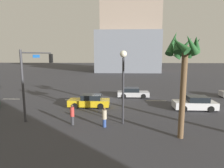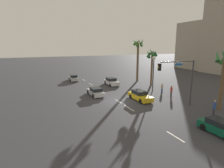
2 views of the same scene
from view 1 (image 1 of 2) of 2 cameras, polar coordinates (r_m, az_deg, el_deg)
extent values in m
plane|color=#333338|center=(24.84, -3.33, -4.81)|extent=(220.00, 220.00, 0.00)
cube|color=silver|center=(26.70, 25.21, -4.67)|extent=(2.45, 0.14, 0.01)
cube|color=silver|center=(25.09, 13.05, -4.87)|extent=(2.49, 0.14, 0.01)
cube|color=silver|center=(24.87, -4.01, -4.78)|extent=(2.03, 0.14, 0.01)
cube|color=silver|center=(25.44, -11.09, -4.62)|extent=(2.58, 0.14, 0.01)
cube|color=silver|center=(28.67, -27.78, -3.97)|extent=(2.26, 0.14, 0.01)
cube|color=#B7B7BC|center=(26.53, 6.31, -2.93)|extent=(4.29, 1.78, 0.62)
cube|color=black|center=(26.40, 5.78, -1.71)|extent=(2.07, 1.54, 0.53)
cylinder|color=black|center=(27.47, 8.93, -2.90)|extent=(0.64, 0.23, 0.64)
cylinder|color=black|center=(25.91, 9.36, -3.62)|extent=(0.64, 0.23, 0.64)
cylinder|color=black|center=(27.28, 3.41, -2.89)|extent=(0.64, 0.23, 0.64)
cylinder|color=black|center=(25.70, 3.50, -3.61)|extent=(0.64, 0.23, 0.64)
cube|color=gold|center=(21.70, -6.88, -5.48)|extent=(4.52, 1.70, 0.70)
cube|color=black|center=(21.51, -6.19, -3.87)|extent=(2.17, 1.49, 0.56)
cylinder|color=black|center=(21.28, -10.98, -6.40)|extent=(0.64, 0.22, 0.64)
cylinder|color=black|center=(22.77, -10.02, -5.36)|extent=(0.64, 0.22, 0.64)
cylinder|color=black|center=(20.79, -3.40, -6.61)|extent=(0.64, 0.22, 0.64)
cylinder|color=black|center=(22.32, -2.95, -5.52)|extent=(0.64, 0.22, 0.64)
cylinder|color=black|center=(31.30, 30.42, -2.58)|extent=(0.65, 0.25, 0.64)
cube|color=silver|center=(22.33, 23.35, -5.69)|extent=(4.37, 1.87, 0.74)
cube|color=black|center=(22.27, 24.09, -4.05)|extent=(2.11, 1.63, 0.57)
cylinder|color=black|center=(21.16, 20.64, -6.89)|extent=(0.64, 0.23, 0.64)
cylinder|color=black|center=(22.76, 19.38, -5.74)|extent=(0.64, 0.23, 0.64)
cylinder|color=black|center=(22.11, 27.38, -6.66)|extent=(0.64, 0.23, 0.64)
cylinder|color=black|center=(23.64, 25.71, -5.59)|extent=(0.64, 0.23, 0.64)
cylinder|color=#38383D|center=(18.04, -25.00, -0.70)|extent=(0.20, 0.20, 6.24)
cylinder|color=#38383D|center=(19.90, -21.29, 8.65)|extent=(0.83, 4.97, 0.12)
cube|color=black|center=(22.06, -17.73, 7.29)|extent=(0.36, 0.36, 0.95)
sphere|color=#360503|center=(22.22, -17.54, 8.07)|extent=(0.20, 0.20, 0.20)
sphere|color=orange|center=(22.22, -17.51, 7.30)|extent=(0.20, 0.20, 0.20)
sphere|color=black|center=(22.23, -17.47, 6.52)|extent=(0.20, 0.20, 0.20)
cube|color=#1959B2|center=(19.69, -21.63, 7.70)|extent=(0.20, 1.09, 0.28)
cylinder|color=#2D2D33|center=(15.94, 3.33, -2.21)|extent=(0.18, 0.18, 5.59)
sphere|color=#F2EACC|center=(15.65, 3.43, 8.91)|extent=(0.56, 0.56, 0.56)
cylinder|color=#333338|center=(16.62, -11.70, -10.61)|extent=(0.35, 0.35, 0.73)
cylinder|color=#BF3833|center=(16.39, -11.79, -8.08)|extent=(0.47, 0.47, 0.80)
sphere|color=brown|center=(16.25, -11.84, -6.37)|extent=(0.22, 0.22, 0.22)
cylinder|color=#2D478C|center=(15.83, -2.27, -11.52)|extent=(0.40, 0.40, 0.68)
cylinder|color=#B2A58C|center=(15.60, -2.29, -9.06)|extent=(0.53, 0.53, 0.74)
sphere|color=brown|center=(15.46, -2.30, -7.40)|extent=(0.20, 0.20, 0.20)
cylinder|color=brown|center=(13.94, 20.35, -2.67)|extent=(0.40, 0.40, 6.39)
cone|color=#235628|center=(13.54, 18.62, 11.12)|extent=(0.57, 1.14, 1.31)
cone|color=#235628|center=(13.14, 19.66, 10.86)|extent=(1.33, 1.38, 1.25)
cone|color=#235628|center=(13.15, 22.59, 10.76)|extent=(1.26, 0.81, 1.42)
cone|color=#235628|center=(13.69, 23.76, 10.99)|extent=(1.00, 1.42, 1.24)
cone|color=#235628|center=(14.22, 23.16, 9.97)|extent=(1.11, 1.47, 1.47)
cone|color=#235628|center=(14.52, 20.63, 10.06)|extent=(1.48, 0.81, 1.68)
cone|color=#235628|center=(14.11, 17.69, 11.59)|extent=(1.37, 1.44, 1.84)
cube|color=slate|center=(67.21, 4.55, 9.50)|extent=(21.10, 14.51, 13.40)
cube|color=gray|center=(70.93, 5.25, 13.63)|extent=(21.01, 11.26, 23.73)
camera|label=2|loc=(44.15, -34.05, 10.28)|focal=29.62mm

